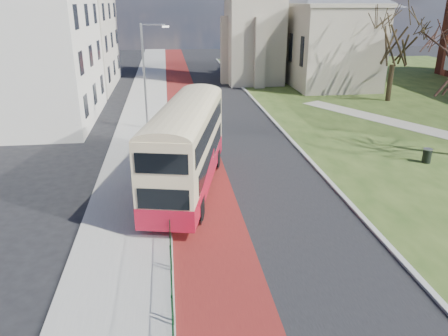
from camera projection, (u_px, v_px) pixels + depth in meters
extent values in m
plane|color=black|center=(239.00, 239.00, 18.93)|extent=(160.00, 160.00, 0.00)
cube|color=black|center=(219.00, 121.00, 37.63)|extent=(9.00, 120.00, 0.01)
cube|color=#591414|center=(188.00, 122.00, 37.30)|extent=(3.40, 120.00, 0.01)
cube|color=gray|center=(142.00, 122.00, 36.83)|extent=(4.00, 120.00, 0.12)
cube|color=#999993|center=(166.00, 122.00, 37.06)|extent=(0.25, 120.00, 0.13)
cube|color=#999993|center=(266.00, 113.00, 40.02)|extent=(0.25, 80.00, 0.13)
cylinder|color=#0B3216|center=(168.00, 183.00, 21.89)|extent=(0.04, 24.00, 0.04)
cylinder|color=#0B3216|center=(169.00, 200.00, 22.23)|extent=(0.04, 24.00, 0.04)
cube|color=gray|center=(321.00, 45.00, 54.50)|extent=(9.00, 18.00, 9.00)
cube|color=silver|center=(26.00, 46.00, 35.37)|extent=(10.00, 14.00, 12.50)
cube|color=#B5AD99|center=(67.00, 39.00, 50.46)|extent=(10.00, 16.00, 11.00)
cylinder|color=gray|center=(144.00, 78.00, 33.58)|extent=(0.16, 0.16, 8.00)
cylinder|color=gray|center=(153.00, 25.00, 32.29)|extent=(1.80, 0.10, 0.10)
cube|color=silver|center=(166.00, 27.00, 32.46)|extent=(0.50, 0.18, 0.12)
cube|color=#A80F25|center=(188.00, 173.00, 23.40)|extent=(5.00, 11.38, 1.01)
cube|color=beige|center=(186.00, 138.00, 22.70)|extent=(4.96, 11.32, 2.92)
cube|color=black|center=(165.00, 152.00, 23.42)|extent=(2.10, 8.87, 0.96)
cube|color=black|center=(211.00, 153.00, 23.19)|extent=(2.10, 8.87, 0.96)
cube|color=black|center=(162.00, 126.00, 22.60)|extent=(2.30, 9.74, 0.91)
cube|color=black|center=(210.00, 127.00, 22.37)|extent=(2.30, 9.74, 0.91)
cube|color=black|center=(202.00, 126.00, 28.15)|extent=(2.22, 0.59, 1.06)
cube|color=black|center=(201.00, 103.00, 27.61)|extent=(2.22, 0.59, 0.91)
cube|color=orange|center=(201.00, 94.00, 27.40)|extent=(1.78, 0.50, 0.30)
cylinder|color=black|center=(180.00, 158.00, 27.19)|extent=(0.53, 1.09, 1.05)
cylinder|color=black|center=(217.00, 159.00, 26.98)|extent=(0.53, 1.09, 1.05)
cylinder|color=black|center=(151.00, 208.00, 20.60)|extent=(0.53, 1.09, 1.05)
cylinder|color=black|center=(200.00, 210.00, 20.38)|extent=(0.53, 1.09, 1.05)
cylinder|color=#312718|center=(390.00, 83.00, 44.36)|extent=(0.62, 0.62, 3.64)
cylinder|color=black|center=(427.00, 156.00, 27.60)|extent=(0.61, 0.61, 0.87)
cylinder|color=gray|center=(428.00, 149.00, 27.43)|extent=(0.66, 0.66, 0.06)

